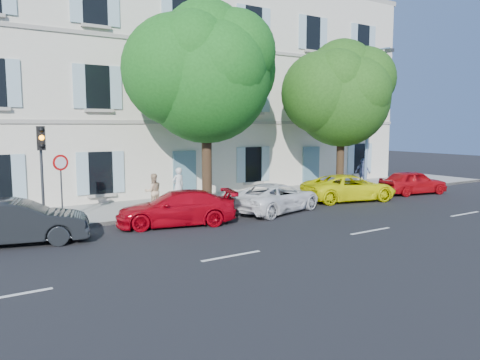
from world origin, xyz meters
TOP-DOWN VIEW (x-y plane):
  - ground at (0.00, 0.00)m, footprint 90.00×90.00m
  - sidewalk at (0.00, 4.45)m, footprint 36.00×4.50m
  - kerb at (0.00, 2.28)m, footprint 36.00×0.16m
  - building at (0.00, 10.20)m, footprint 28.00×7.00m
  - car_dark_sedan at (-11.05, 0.93)m, footprint 4.67×2.61m
  - car_red_coupe at (-5.47, 0.81)m, footprint 4.91×3.04m
  - car_white_coupe at (-0.56, 0.91)m, footprint 5.04×3.30m
  - car_yellow_supercar at (4.48, 1.34)m, footprint 5.24×3.34m
  - car_red_hatchback at (9.17, 1.02)m, footprint 4.17×2.30m
  - tree_left at (-2.80, 3.18)m, footprint 5.75×5.75m
  - tree_right at (5.38, 2.91)m, footprint 5.15×5.15m
  - traffic_light at (-9.93, 2.49)m, footprint 0.33×0.41m
  - road_sign at (-9.21, 2.89)m, footprint 0.59×0.18m
  - street_lamp at (7.17, 2.53)m, footprint 0.26×1.65m
  - pedestrian_a at (-3.72, 4.26)m, footprint 0.69×0.50m
  - pedestrian_b at (-5.18, 3.76)m, footprint 0.83×0.69m
  - pedestrian_c at (8.38, 4.00)m, footprint 0.54×1.05m

SIDE VIEW (x-z plane):
  - ground at x=0.00m, z-range 0.00..0.00m
  - sidewalk at x=0.00m, z-range 0.00..0.15m
  - kerb at x=0.00m, z-range 0.00..0.16m
  - car_white_coupe at x=-0.56m, z-range 0.00..1.29m
  - car_red_coupe at x=-5.47m, z-range 0.00..1.33m
  - car_red_hatchback at x=9.17m, z-range 0.00..1.34m
  - car_yellow_supercar at x=4.48m, z-range 0.00..1.34m
  - car_dark_sedan at x=-11.05m, z-range 0.00..1.46m
  - pedestrian_b at x=-5.18m, z-range 0.15..1.73m
  - pedestrian_c at x=8.38m, z-range 0.15..1.87m
  - pedestrian_a at x=-3.72m, z-range 0.15..1.89m
  - road_sign at x=-9.21m, z-range 0.72..3.32m
  - traffic_light at x=-9.93m, z-range 0.97..4.62m
  - street_lamp at x=7.17m, z-range 0.67..8.44m
  - tree_right at x=5.38m, z-range 1.27..9.21m
  - tree_left at x=-2.80m, z-range 1.43..10.34m
  - building at x=0.00m, z-range 0.00..12.00m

